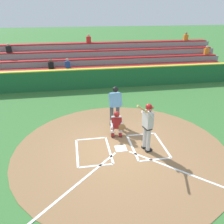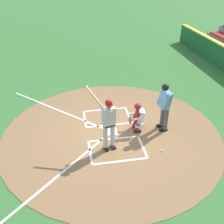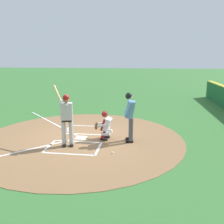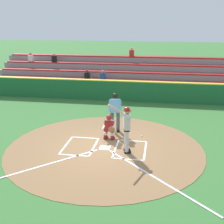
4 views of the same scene
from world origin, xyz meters
name	(u,v)px [view 2 (image 2 of 4)]	position (x,y,z in m)	size (l,w,h in m)	color
ground_plane	(111,132)	(0.00, 0.00, 0.00)	(120.00, 120.00, 0.00)	#387033
dirt_circle	(111,132)	(0.00, 0.00, 0.01)	(8.00, 8.00, 0.01)	olive
home_plate_and_chalk	(88,134)	(0.00, 0.88, 0.01)	(7.93, 4.91, 0.01)	white
batter	(108,121)	(-0.90, 0.25, 1.10)	(0.84, 0.89, 2.13)	#BCBCBC
catcher	(138,117)	(-0.03, -0.97, 0.59)	(0.59, 0.66, 1.13)	black
plate_umpire	(165,104)	(-0.12, -1.92, 1.08)	(0.60, 0.45, 1.86)	#4C4C51
baseball	(161,151)	(-1.41, -1.45, 0.04)	(0.07, 0.07, 0.07)	white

